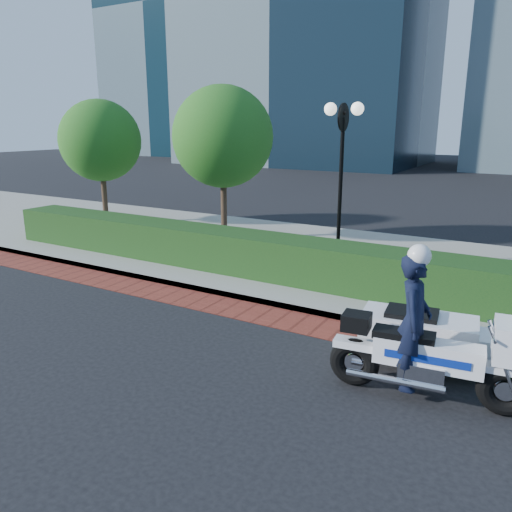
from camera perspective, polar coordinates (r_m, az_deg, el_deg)
The scene contains 9 objects.
ground at distance 9.73m, azimuth -7.94°, elevation -8.58°, with size 120.00×120.00×0.00m, color black.
brick_strip at distance 10.85m, azimuth -3.03°, elevation -5.88°, with size 60.00×1.00×0.01m, color maroon.
sidewalk at distance 14.61m, azimuth 6.72°, elevation -0.17°, with size 60.00×8.00×0.15m, color gray.
hedge_main at distance 12.37m, azimuth 2.29°, elevation -0.10°, with size 18.00×1.20×1.00m, color black.
lamppost at distance 13.02m, azimuth 9.75°, elevation 10.77°, with size 1.02×0.70×4.21m.
tree_a at distance 19.87m, azimuth -17.38°, elevation 12.46°, with size 3.00×3.00×4.58m.
tree_b at distance 16.25m, azimuth -3.82°, elevation 13.42°, with size 3.20×3.20×4.89m.
tower_far_left at distance 68.61m, azimuth -8.44°, elevation 25.85°, with size 16.00×14.00×34.00m, color black.
police_motorcycle at distance 7.91m, azimuth 18.49°, elevation -8.78°, with size 2.82×2.00×2.28m.
Camera 1 is at (5.62, -6.94, 3.86)m, focal length 35.00 mm.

